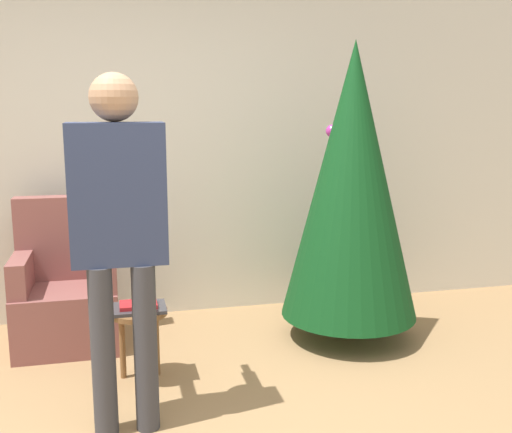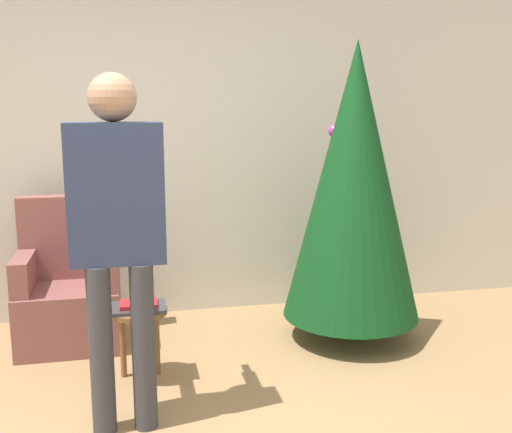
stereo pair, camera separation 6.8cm
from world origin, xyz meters
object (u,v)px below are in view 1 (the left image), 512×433
(christmas_tree, at_px, (352,182))
(person_standing, at_px, (119,219))
(armchair, at_px, (67,293))
(side_stool, at_px, (139,324))

(christmas_tree, distance_m, person_standing, 1.79)
(armchair, relative_size, side_stool, 2.27)
(armchair, bearing_deg, christmas_tree, -10.29)
(christmas_tree, distance_m, armchair, 2.11)
(side_stool, bearing_deg, armchair, 122.77)
(person_standing, bearing_deg, christmas_tree, 28.86)
(armchair, distance_m, side_stool, 0.85)
(armchair, bearing_deg, person_standing, -73.21)
(person_standing, xyz_separation_m, side_stool, (0.09, 0.50, -0.73))
(christmas_tree, height_order, person_standing, christmas_tree)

